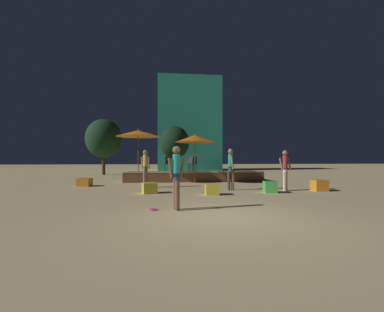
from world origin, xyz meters
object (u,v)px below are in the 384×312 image
(patio_umbrella_1, at_px, (138,134))
(cube_seat_2, at_px, (319,185))
(cube_seat_3, at_px, (270,187))
(bistro_chair_1, at_px, (194,162))
(person_0, at_px, (285,168))
(frisbee_disc, at_px, (153,210))
(cube_seat_4, at_px, (85,182))
(bistro_chair_0, at_px, (176,162))
(background_tree_1, at_px, (175,142))
(bistro_chair_3, at_px, (192,162))
(person_1, at_px, (231,167))
(background_tree_0, at_px, (104,139))
(cube_seat_1, at_px, (149,188))
(cube_seat_0, at_px, (212,190))
(bistro_chair_2, at_px, (168,162))
(patio_umbrella_0, at_px, (195,139))
(person_2, at_px, (145,167))
(person_3, at_px, (176,175))

(patio_umbrella_1, relative_size, cube_seat_2, 5.36)
(cube_seat_3, bearing_deg, bistro_chair_1, 114.76)
(person_0, height_order, frisbee_disc, person_0)
(cube_seat_2, height_order, bistro_chair_1, bistro_chair_1)
(cube_seat_3, relative_size, bistro_chair_1, 0.64)
(cube_seat_4, xyz_separation_m, bistro_chair_0, (4.90, 3.27, 1.00))
(frisbee_disc, relative_size, background_tree_1, 0.05)
(cube_seat_3, distance_m, bistro_chair_3, 7.25)
(cube_seat_3, bearing_deg, person_1, 145.20)
(person_0, relative_size, background_tree_0, 0.37)
(background_tree_0, bearing_deg, cube_seat_1, -69.38)
(bistro_chair_0, relative_size, bistro_chair_1, 1.00)
(cube_seat_1, bearing_deg, person_0, 1.67)
(frisbee_disc, bearing_deg, cube_seat_2, 26.37)
(person_0, xyz_separation_m, background_tree_0, (-10.76, 12.53, 2.21))
(background_tree_0, bearing_deg, cube_seat_3, -53.10)
(cube_seat_0, bearing_deg, background_tree_1, 92.87)
(cube_seat_2, bearing_deg, bistro_chair_2, 140.29)
(background_tree_1, bearing_deg, patio_umbrella_1, -102.48)
(cube_seat_1, bearing_deg, cube_seat_3, -4.28)
(patio_umbrella_0, bearing_deg, patio_umbrella_1, 172.57)
(cube_seat_0, xyz_separation_m, bistro_chair_3, (-0.08, 7.06, 1.00))
(cube_seat_1, distance_m, person_2, 2.22)
(frisbee_disc, height_order, background_tree_0, background_tree_0)
(cube_seat_3, height_order, bistro_chair_0, bistro_chair_0)
(person_2, height_order, bistro_chair_0, person_2)
(patio_umbrella_1, height_order, frisbee_disc, patio_umbrella_1)
(cube_seat_2, xyz_separation_m, bistro_chair_0, (-6.10, 6.39, 0.97))
(patio_umbrella_0, relative_size, person_0, 1.60)
(cube_seat_0, distance_m, cube_seat_2, 5.04)
(person_3, bearing_deg, cube_seat_0, 137.57)
(person_1, xyz_separation_m, background_tree_0, (-8.39, 12.09, 2.15))
(cube_seat_1, relative_size, cube_seat_3, 1.19)
(patio_umbrella_1, relative_size, cube_seat_4, 4.62)
(person_3, height_order, bistro_chair_1, person_3)
(bistro_chair_2, bearing_deg, patio_umbrella_1, -145.90)
(patio_umbrella_1, relative_size, bistro_chair_1, 3.55)
(person_2, distance_m, bistro_chair_1, 4.25)
(patio_umbrella_0, distance_m, cube_seat_0, 5.51)
(cube_seat_4, bearing_deg, bistro_chair_2, 28.87)
(person_3, bearing_deg, frisbee_disc, -108.14)
(patio_umbrella_1, xyz_separation_m, background_tree_1, (2.58, 11.65, 0.23))
(cube_seat_3, distance_m, person_0, 1.33)
(cube_seat_1, height_order, background_tree_0, background_tree_0)
(bistro_chair_1, bearing_deg, bistro_chair_3, -123.01)
(patio_umbrella_0, height_order, patio_umbrella_1, patio_umbrella_1)
(cube_seat_3, height_order, bistro_chair_1, bistro_chair_1)
(cube_seat_2, bearing_deg, person_3, -151.11)
(patio_umbrella_1, xyz_separation_m, background_tree_0, (-3.84, 8.06, 0.29))
(person_3, relative_size, bistro_chair_3, 1.98)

